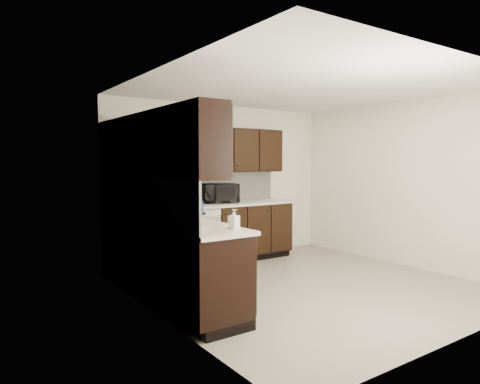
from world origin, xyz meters
The scene contains 20 objects.
floor centered at (0.00, 0.00, 0.00)m, with size 4.00×4.00×0.00m, color gray.
ceiling centered at (0.00, 0.00, 2.50)m, with size 4.00×4.00×0.00m, color white.
wall_back centered at (0.00, 2.00, 1.25)m, with size 4.00×0.02×2.50m, color beige.
wall_left centered at (-2.00, 0.00, 1.25)m, with size 0.02×4.00×2.50m, color beige.
wall_right centered at (2.00, 0.00, 1.25)m, with size 0.02×4.00×2.50m, color beige.
wall_front centered at (0.00, -2.00, 1.25)m, with size 4.00×0.02×2.50m, color beige.
lower_cabinets centered at (-1.01, 1.11, 0.41)m, with size 3.00×2.80×0.90m.
countertop centered at (-1.01, 1.11, 0.92)m, with size 3.03×2.83×0.04m.
backsplash centered at (-1.22, 1.32, 1.18)m, with size 3.00×2.80×0.48m.
upper_cabinets centered at (-1.10, 1.20, 1.77)m, with size 3.00×2.80×0.70m.
dishwasher centered at (-0.70, 1.41, 0.55)m, with size 0.58×0.04×0.78m.
sink centered at (-1.68, -0.01, 0.88)m, with size 0.54×0.82×0.42m.
microwave centered at (-0.20, 1.76, 1.09)m, with size 0.54×0.37×0.30m, color black.
soap_bottle_a centered at (-1.48, -0.55, 1.03)m, with size 0.08×0.09×0.19m, color gray.
soap_bottle_b centered at (-1.86, -0.08, 1.05)m, with size 0.08×0.08×0.22m, color gray.
toaster_oven centered at (-1.75, 1.73, 1.04)m, with size 0.31×0.23×0.20m, color silver.
storage_bin centered at (-1.73, 1.35, 1.03)m, with size 0.45×0.33×0.17m, color silver.
blue_pitcher centered at (-1.58, 0.09, 1.07)m, with size 0.17×0.17×0.26m, color navy.
teal_tumbler centered at (-1.48, 1.35, 1.05)m, with size 0.10×0.10×0.23m, color #0B717C.
paper_towel_roll centered at (-1.58, 1.13, 1.10)m, with size 0.15×0.15×0.32m, color silver.
Camera 1 is at (-3.75, -3.94, 1.58)m, focal length 32.00 mm.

